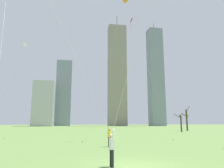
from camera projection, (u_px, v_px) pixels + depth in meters
The scene contains 12 objects.
ground_plane at pixel (132, 167), 10.57m from camera, with size 400.00×400.00×0.00m, color #5B7A3D.
kite_flyer_foreground_right_teal at pixel (139, 45), 9.47m from camera, with size 3.86×10.34×21.22m.
kite_flyer_midfield_center_green at pixel (93, 100), 16.73m from camera, with size 8.58×13.67×14.63m.
distant_kite_drifting_left_orange at pixel (121, 15), 29.74m from camera, with size 6.26×2.38×20.01m.
distant_kite_high_overhead_white at pixel (21, 53), 39.94m from camera, with size 4.73×5.36×17.53m.
distant_kite_drifting_right_red at pixel (134, 27), 35.93m from camera, with size 3.56×7.46×20.27m.
bare_tree_leftmost at pixel (187, 119), 56.06m from camera, with size 3.22×2.74×6.62m.
bare_tree_rightmost at pixel (181, 122), 50.17m from camera, with size 2.09×1.23×4.23m.
skyline_tall_tower at pixel (64, 93), 141.26m from camera, with size 9.97×8.13×43.31m.
skyline_mid_tower_right at pixel (44, 104), 125.30m from camera, with size 11.85×10.65×26.31m.
skyline_squat_block at pixel (156, 76), 140.93m from camera, with size 9.20×8.06×70.30m.
skyline_mid_tower_left at pixel (117, 74), 138.93m from camera, with size 11.80×6.40×74.81m.
Camera 1 is at (-2.89, -10.81, 2.19)m, focal length 33.91 mm.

